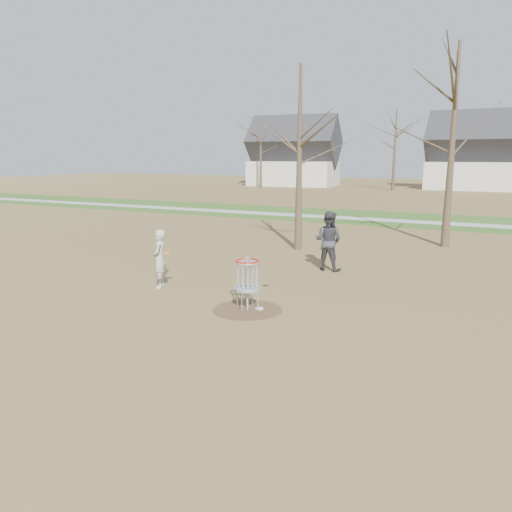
{
  "coord_description": "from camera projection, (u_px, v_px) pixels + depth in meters",
  "views": [
    {
      "loc": [
        5.68,
        -10.9,
        3.88
      ],
      "look_at": [
        -0.5,
        1.5,
        1.1
      ],
      "focal_mm": 35.0,
      "sensor_mm": 36.0,
      "label": 1
    }
  ],
  "objects": [
    {
      "name": "player_standing",
      "position": [
        159.0,
        259.0,
        14.84
      ],
      "size": [
        0.65,
        0.76,
        1.75
      ],
      "primitive_type": "imported",
      "rotation": [
        0.0,
        0.0,
        -1.12
      ],
      "color": "#B5B5B5",
      "rests_on": "ground"
    },
    {
      "name": "discs_in_play",
      "position": [
        221.0,
        258.0,
        14.14
      ],
      "size": [
        3.35,
        0.89,
        0.2
      ],
      "color": "#E44E0C",
      "rests_on": "ground"
    },
    {
      "name": "houses_row",
      "position": [
        495.0,
        159.0,
        56.37
      ],
      "size": [
        56.51,
        10.01,
        7.26
      ],
      "color": "silver",
      "rests_on": "ground"
    },
    {
      "name": "ground",
      "position": [
        247.0,
        310.0,
        12.81
      ],
      "size": [
        160.0,
        160.0,
        0.0
      ],
      "primitive_type": "plane",
      "color": "brown",
      "rests_on": "ground"
    },
    {
      "name": "disc_golf_basket",
      "position": [
        247.0,
        275.0,
        12.63
      ],
      "size": [
        0.64,
        0.64,
        1.35
      ],
      "color": "#9EA3AD",
      "rests_on": "ground"
    },
    {
      "name": "green_band",
      "position": [
        402.0,
        219.0,
        31.25
      ],
      "size": [
        160.0,
        8.0,
        0.01
      ],
      "primitive_type": "cube",
      "color": "#2D5119",
      "rests_on": "ground"
    },
    {
      "name": "footpath",
      "position": [
        398.0,
        221.0,
        30.37
      ],
      "size": [
        160.0,
        1.5,
        0.01
      ],
      "primitive_type": "cube",
      "color": "#9E9E99",
      "rests_on": "green_band"
    },
    {
      "name": "bare_trees",
      "position": [
        459.0,
        139.0,
        42.4
      ],
      "size": [
        52.62,
        44.98,
        9.0
      ],
      "color": "#382B1E",
      "rests_on": "ground"
    },
    {
      "name": "disc_grounded",
      "position": [
        259.0,
        308.0,
        12.86
      ],
      "size": [
        0.22,
        0.22,
        0.02
      ],
      "primitive_type": "cylinder",
      "color": "white",
      "rests_on": "dirt_circle"
    },
    {
      "name": "dirt_circle",
      "position": [
        247.0,
        310.0,
        12.81
      ],
      "size": [
        1.8,
        1.8,
        0.01
      ],
      "primitive_type": "cylinder",
      "color": "#47331E",
      "rests_on": "ground"
    },
    {
      "name": "player_throwing",
      "position": [
        328.0,
        241.0,
        17.13
      ],
      "size": [
        1.05,
        0.85,
        2.04
      ],
      "primitive_type": "imported",
      "rotation": [
        0.0,
        0.0,
        3.06
      ],
      "color": "#343339",
      "rests_on": "ground"
    }
  ]
}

